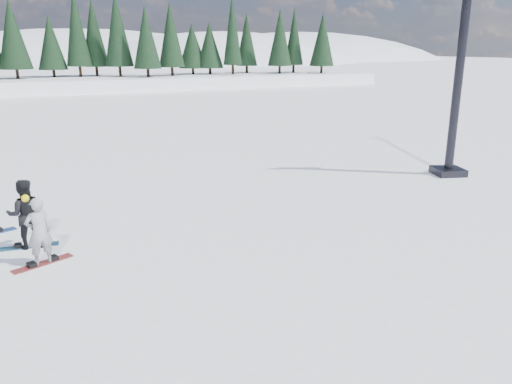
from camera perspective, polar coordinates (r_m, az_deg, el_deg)
ground at (r=13.76m, az=-16.82°, el=-6.87°), size 420.00×420.00×0.00m
lift_tower at (r=22.25m, az=21.90°, el=9.83°), size 2.13×1.46×7.83m
snowboarder_woman at (r=13.42m, az=-23.58°, el=-4.14°), size 0.72×0.58×1.88m
snowboarder_man at (r=14.69m, az=-24.89°, el=-2.29°), size 0.95×0.76×1.90m
snowboard_woman at (r=13.72m, az=-23.17°, el=-7.51°), size 1.49×0.85×0.03m
snowboard_man at (r=14.99m, az=-24.46°, el=-5.68°), size 1.52×0.42×0.03m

